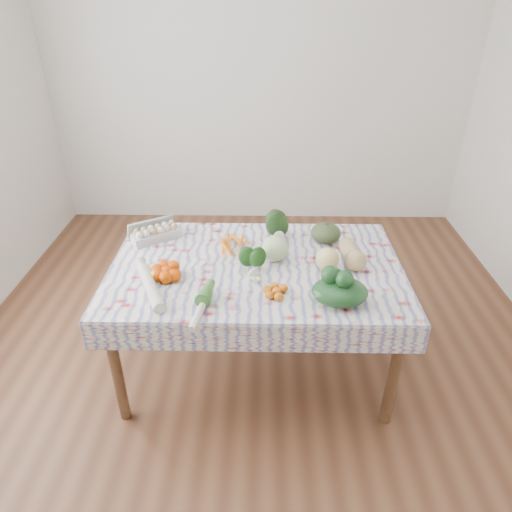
# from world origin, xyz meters

# --- Properties ---
(ground) EXTENTS (4.50, 4.50, 0.00)m
(ground) POSITION_xyz_m (0.00, 0.00, 0.00)
(ground) COLOR #55301D
(ground) RESTS_ON ground
(wall_back) EXTENTS (4.00, 0.04, 2.80)m
(wall_back) POSITION_xyz_m (0.00, 2.25, 1.40)
(wall_back) COLOR silver
(wall_back) RESTS_ON ground
(dining_table) EXTENTS (1.60, 1.00, 0.75)m
(dining_table) POSITION_xyz_m (0.00, 0.00, 0.68)
(dining_table) COLOR brown
(dining_table) RESTS_ON ground
(tablecloth) EXTENTS (1.66, 1.06, 0.01)m
(tablecloth) POSITION_xyz_m (0.00, 0.00, 0.76)
(tablecloth) COLOR silver
(tablecloth) RESTS_ON dining_table
(egg_carton) EXTENTS (0.32, 0.26, 0.08)m
(egg_carton) POSITION_xyz_m (-0.63, 0.29, 0.80)
(egg_carton) COLOR beige
(egg_carton) RESTS_ON tablecloth
(carrot_bunch) EXTENTS (0.28, 0.27, 0.04)m
(carrot_bunch) POSITION_xyz_m (-0.13, 0.16, 0.78)
(carrot_bunch) COLOR orange
(carrot_bunch) RESTS_ON tablecloth
(kale_bunch) EXTENTS (0.18, 0.16, 0.15)m
(kale_bunch) POSITION_xyz_m (0.14, 0.32, 0.84)
(kale_bunch) COLOR #1A3514
(kale_bunch) RESTS_ON tablecloth
(kabocha_squash) EXTENTS (0.19, 0.19, 0.12)m
(kabocha_squash) POSITION_xyz_m (0.43, 0.29, 0.82)
(kabocha_squash) COLOR #3A4A27
(kabocha_squash) RESTS_ON tablecloth
(cabbage) EXTENTS (0.20, 0.20, 0.16)m
(cabbage) POSITION_xyz_m (0.11, 0.06, 0.84)
(cabbage) COLOR #B6CF8E
(cabbage) RESTS_ON tablecloth
(butternut_squash) EXTENTS (0.15, 0.28, 0.12)m
(butternut_squash) POSITION_xyz_m (0.55, 0.03, 0.82)
(butternut_squash) COLOR tan
(butternut_squash) RESTS_ON tablecloth
(orange_cluster) EXTENTS (0.27, 0.27, 0.07)m
(orange_cluster) POSITION_xyz_m (-0.48, -0.14, 0.80)
(orange_cluster) COLOR #E84700
(orange_cluster) RESTS_ON tablecloth
(broccoli) EXTENTS (0.18, 0.18, 0.10)m
(broccoli) POSITION_xyz_m (-0.02, -0.10, 0.81)
(broccoli) COLOR #1A4814
(broccoli) RESTS_ON tablecloth
(mandarin_cluster) EXTENTS (0.21, 0.21, 0.05)m
(mandarin_cluster) POSITION_xyz_m (0.11, -0.29, 0.79)
(mandarin_cluster) COLOR orange
(mandarin_cluster) RESTS_ON tablecloth
(grapefruit) EXTENTS (0.14, 0.14, 0.13)m
(grapefruit) POSITION_xyz_m (0.40, -0.04, 0.83)
(grapefruit) COLOR #EDD97D
(grapefruit) RESTS_ON tablecloth
(spinach_bag) EXTENTS (0.29, 0.24, 0.12)m
(spinach_bag) POSITION_xyz_m (0.42, -0.35, 0.82)
(spinach_bag) COLOR #153718
(spinach_bag) RESTS_ON tablecloth
(daikon) EXTENTS (0.24, 0.42, 0.06)m
(daikon) POSITION_xyz_m (-0.54, -0.28, 0.79)
(daikon) COLOR beige
(daikon) RESTS_ON tablecloth
(leek) EXTENTS (0.09, 0.36, 0.04)m
(leek) POSITION_xyz_m (-0.26, -0.42, 0.78)
(leek) COLOR white
(leek) RESTS_ON tablecloth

